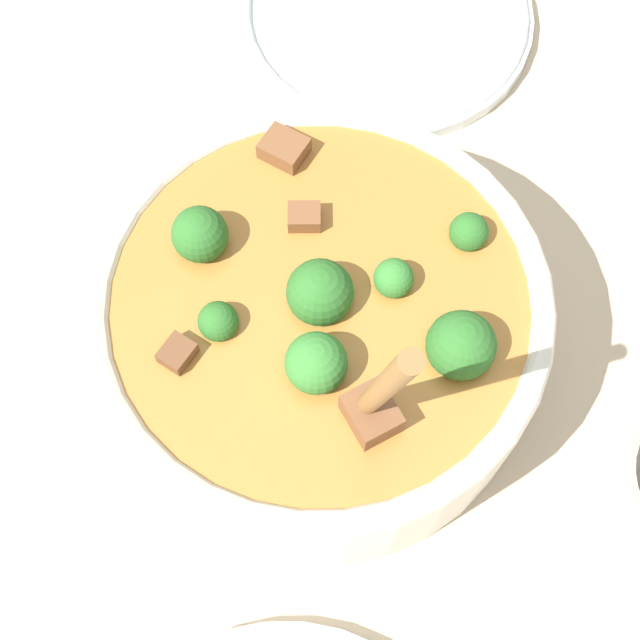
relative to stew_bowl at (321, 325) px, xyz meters
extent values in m
plane|color=#C6B293|center=(0.00, 0.00, -0.06)|extent=(4.00, 4.00, 0.00)
cylinder|color=white|center=(0.00, 0.00, -0.01)|extent=(0.29, 0.29, 0.10)
torus|color=white|center=(0.00, 0.00, 0.04)|extent=(0.29, 0.29, 0.02)
cylinder|color=#B27533|center=(0.00, 0.00, 0.01)|extent=(0.27, 0.27, 0.06)
sphere|color=#2D6B28|center=(0.08, -0.06, 0.04)|extent=(0.03, 0.03, 0.03)
cylinder|color=#6B9956|center=(0.08, -0.06, 0.03)|extent=(0.01, 0.01, 0.01)
sphere|color=#2D6B28|center=(0.00, 0.00, 0.05)|extent=(0.04, 0.04, 0.04)
cylinder|color=#6B9956|center=(0.00, 0.00, 0.02)|extent=(0.01, 0.01, 0.02)
sphere|color=#387F33|center=(0.03, -0.03, 0.05)|extent=(0.03, 0.03, 0.03)
cylinder|color=#6B9956|center=(0.03, -0.03, 0.03)|extent=(0.01, 0.01, 0.01)
sphere|color=#2D6B28|center=(-0.04, 0.05, 0.04)|extent=(0.02, 0.02, 0.02)
cylinder|color=#6B9956|center=(-0.04, 0.05, 0.03)|extent=(0.01, 0.01, 0.01)
sphere|color=#2D6B28|center=(0.01, -0.09, 0.05)|extent=(0.04, 0.04, 0.04)
cylinder|color=#6B9956|center=(0.01, -0.09, 0.02)|extent=(0.01, 0.01, 0.02)
sphere|color=#2D6B28|center=(0.00, 0.08, 0.05)|extent=(0.04, 0.04, 0.04)
cylinder|color=#6B9956|center=(0.00, 0.08, 0.02)|extent=(0.01, 0.01, 0.02)
sphere|color=#387F33|center=(-0.04, -0.02, 0.05)|extent=(0.04, 0.04, 0.04)
cylinder|color=#6B9956|center=(-0.04, -0.02, 0.02)|extent=(0.01, 0.01, 0.02)
cube|color=brown|center=(-0.05, -0.06, 0.05)|extent=(0.04, 0.04, 0.02)
cube|color=brown|center=(0.08, 0.07, 0.04)|extent=(0.03, 0.03, 0.02)
cube|color=brown|center=(0.04, 0.03, 0.04)|extent=(0.03, 0.03, 0.02)
cube|color=brown|center=(-0.07, 0.06, 0.04)|extent=(0.02, 0.02, 0.02)
ellipsoid|color=olive|center=(-0.05, -0.05, 0.03)|extent=(0.04, 0.03, 0.01)
cylinder|color=olive|center=(-0.06, -0.07, 0.11)|extent=(0.04, 0.04, 0.17)
cylinder|color=white|center=(0.30, 0.10, -0.06)|extent=(0.26, 0.26, 0.01)
torus|color=white|center=(0.30, 0.10, -0.05)|extent=(0.25, 0.25, 0.01)
camera|label=1|loc=(-0.21, -0.11, 0.53)|focal=50.00mm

